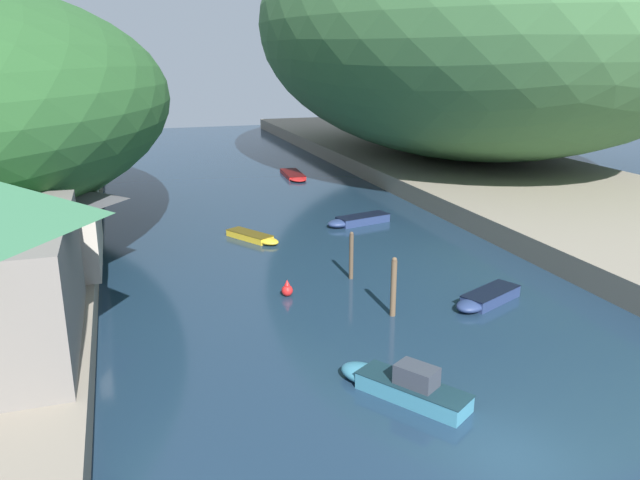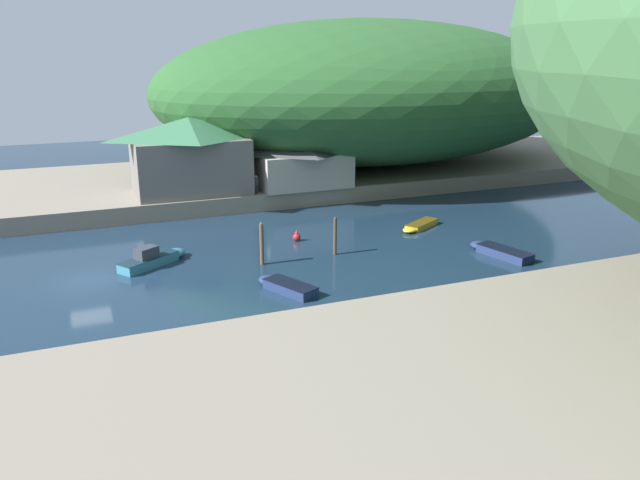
% 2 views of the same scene
% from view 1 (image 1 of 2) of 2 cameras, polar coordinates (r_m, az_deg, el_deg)
% --- Properties ---
extents(water_surface, '(130.00, 130.00, 0.00)m').
position_cam_1_polar(water_surface, '(47.16, -4.10, 1.64)').
color(water_surface, '#192D42').
rests_on(water_surface, ground).
extents(right_bank, '(22.00, 120.00, 1.54)m').
position_cam_1_polar(right_bank, '(57.14, 19.43, 4.20)').
color(right_bank, gray).
rests_on(right_bank, ground).
extents(hillside_right, '(41.91, 58.67, 27.17)m').
position_cam_1_polar(hillside_right, '(69.55, 13.32, 18.70)').
color(hillside_right, '#3D6B3D').
rests_on(hillside_right, right_bank).
extents(boathouse_shed, '(7.16, 9.24, 4.41)m').
position_cam_1_polar(boathouse_shed, '(35.78, -24.89, 1.52)').
color(boathouse_shed, '#B2A899').
rests_on(boathouse_shed, left_bank).
extents(boat_mid_channel, '(5.25, 2.52, 0.62)m').
position_cam_1_polar(boat_mid_channel, '(46.40, 3.31, 1.80)').
color(boat_mid_channel, navy).
rests_on(boat_mid_channel, water_surface).
extents(boat_white_cruiser, '(2.13, 6.48, 0.39)m').
position_cam_1_polar(boat_white_cruiser, '(64.18, -2.37, 5.90)').
color(boat_white_cruiser, red).
rests_on(boat_white_cruiser, water_surface).
extents(boat_far_right_bank, '(4.03, 5.20, 1.41)m').
position_cam_1_polar(boat_far_right_bank, '(23.96, 7.35, -12.95)').
color(boat_far_right_bank, teal).
rests_on(boat_far_right_bank, water_surface).
extents(boat_red_skiff, '(3.25, 4.46, 0.45)m').
position_cam_1_polar(boat_red_skiff, '(42.60, -5.96, 0.25)').
color(boat_red_skiff, gold).
rests_on(boat_red_skiff, water_surface).
extents(boat_moored_right, '(4.57, 3.06, 0.60)m').
position_cam_1_polar(boat_moored_right, '(32.80, 14.82, -5.22)').
color(boat_moored_right, navy).
rests_on(boat_moored_right, water_surface).
extents(mooring_post_second, '(0.28, 0.28, 2.99)m').
position_cam_1_polar(mooring_post_second, '(30.17, 6.74, -4.25)').
color(mooring_post_second, brown).
rests_on(mooring_post_second, water_surface).
extents(mooring_post_middle, '(0.24, 0.24, 2.76)m').
position_cam_1_polar(mooring_post_middle, '(34.92, 2.88, -1.41)').
color(mooring_post_middle, '#4C3D2D').
rests_on(mooring_post_middle, water_surface).
extents(channel_buoy_near, '(0.60, 0.60, 0.90)m').
position_cam_1_polar(channel_buoy_near, '(32.81, -3.02, -4.55)').
color(channel_buoy_near, red).
rests_on(channel_buoy_near, water_surface).
extents(person_on_quay, '(0.23, 0.39, 1.69)m').
position_cam_1_polar(person_on_quay, '(31.11, -21.68, -2.74)').
color(person_on_quay, '#282D3D').
rests_on(person_on_quay, left_bank).
extents(person_by_boathouse, '(0.24, 0.39, 1.69)m').
position_cam_1_polar(person_by_boathouse, '(36.46, -22.70, -0.08)').
color(person_by_boathouse, '#282D3D').
rests_on(person_by_boathouse, left_bank).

